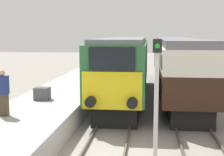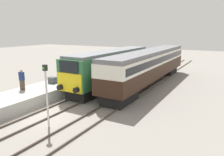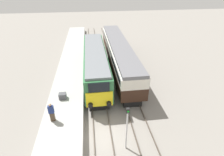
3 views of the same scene
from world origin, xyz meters
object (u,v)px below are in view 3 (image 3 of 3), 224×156
Objects in this scene: passenger_carriage at (119,53)px; luggage_crate at (63,96)px; locomotive at (95,63)px; person_on_platform at (52,112)px; signal_post at (127,126)px.

luggage_crate is (-6.98, -7.91, -1.07)m from passenger_carriage.
locomotive reaches higher than person_on_platform.
signal_post is 7.94m from luggage_crate.
signal_post is at bearing -25.74° from person_on_platform.
passenger_carriage is at bearing 82.95° from signal_post.
passenger_carriage is at bearing 36.69° from locomotive.
locomotive reaches higher than luggage_crate.
locomotive is at bearing 98.62° from signal_post.
person_on_platform is at bearing -124.21° from passenger_carriage.
person_on_platform is (-7.45, -10.97, -0.47)m from passenger_carriage.
luggage_crate is at bearing 132.14° from signal_post.
signal_post is (5.75, -2.77, 0.49)m from person_on_platform.
signal_post is 5.66× the size of luggage_crate.
person_on_platform reaches higher than luggage_crate.
locomotive reaches higher than passenger_carriage.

